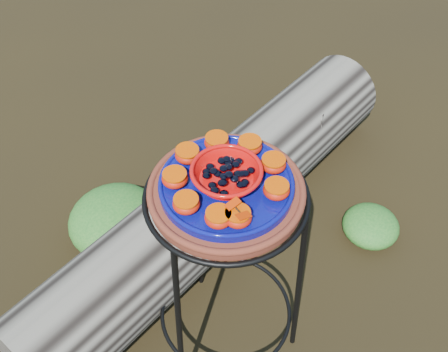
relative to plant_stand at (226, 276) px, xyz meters
name	(u,v)px	position (x,y,z in m)	size (l,w,h in m)	color
ground	(226,334)	(0.00, 0.00, -0.35)	(60.00, 60.00, 0.00)	black
plant_stand	(226,276)	(0.00, 0.00, 0.00)	(0.44, 0.44, 0.70)	black
terracotta_saucer	(226,192)	(0.00, 0.00, 0.36)	(0.37, 0.37, 0.03)	#5D2913
cobalt_plate	(226,185)	(0.00, 0.00, 0.39)	(0.32, 0.32, 0.02)	#0C0454
red_bowl	(226,176)	(0.00, 0.00, 0.42)	(0.16, 0.16, 0.04)	red
glass_gems	(226,166)	(0.00, 0.00, 0.46)	(0.12, 0.12, 0.02)	black
orange_half_0	(238,217)	(-0.02, -0.12, 0.42)	(0.06, 0.06, 0.03)	#AF1C0F
orange_half_1	(276,190)	(0.09, -0.08, 0.42)	(0.06, 0.06, 0.03)	#AF1C0F
orange_half_2	(273,164)	(0.12, 0.00, 0.42)	(0.06, 0.06, 0.03)	#AF1C0F
orange_half_3	(250,146)	(0.09, 0.07, 0.42)	(0.06, 0.06, 0.03)	#AF1C0F
orange_half_4	(217,142)	(0.02, 0.12, 0.42)	(0.06, 0.06, 0.03)	#AF1C0F
orange_half_5	(188,155)	(-0.06, 0.10, 0.42)	(0.06, 0.06, 0.03)	#AF1C0F
orange_half_6	(175,178)	(-0.11, 0.04, 0.42)	(0.06, 0.06, 0.03)	#AF1C0F
orange_half_7	(186,204)	(-0.11, -0.04, 0.42)	(0.06, 0.06, 0.03)	#AF1C0F
orange_half_8	(218,217)	(-0.06, -0.10, 0.42)	(0.06, 0.06, 0.03)	#AF1C0F
butterfly	(238,210)	(-0.02, -0.12, 0.44)	(0.07, 0.04, 0.01)	#C92A00
driftwood_log	(217,199)	(0.15, 0.42, -0.19)	(1.70, 0.45, 0.32)	black
foliage_left	(74,346)	(-0.47, 0.12, -0.29)	(0.25, 0.25, 0.12)	#185D1C
foliage_right	(371,225)	(0.66, 0.16, -0.30)	(0.21, 0.21, 0.11)	#185D1C
foliage_back	(116,220)	(-0.21, 0.54, -0.26)	(0.35, 0.35, 0.17)	#185D1C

